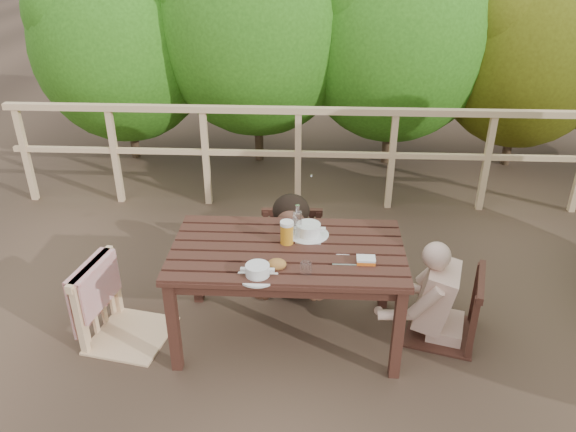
{
  "coord_description": "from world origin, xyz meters",
  "views": [
    {
      "loc": [
        0.15,
        -3.05,
        2.54
      ],
      "look_at": [
        0.0,
        0.05,
        0.9
      ],
      "focal_mm": 34.95,
      "sensor_mm": 36.0,
      "label": 1
    }
  ],
  "objects_px": {
    "chair_left": "(122,274)",
    "chair_right": "(449,276)",
    "bread_roll": "(277,264)",
    "chair_far": "(291,225)",
    "soup_far": "(308,230)",
    "table": "(288,293)",
    "beer_glass": "(287,233)",
    "tumbler": "(306,269)",
    "woman": "(292,210)",
    "soup_near": "(258,271)",
    "bottle": "(297,222)",
    "butter_tub": "(366,261)",
    "diner_right": "(456,263)"
  },
  "relations": [
    {
      "from": "chair_right",
      "to": "soup_far",
      "type": "distance_m",
      "value": 0.97
    },
    {
      "from": "woman",
      "to": "beer_glass",
      "type": "xyz_separation_m",
      "value": [
        -0.0,
        -0.65,
        0.16
      ]
    },
    {
      "from": "beer_glass",
      "to": "butter_tub",
      "type": "xyz_separation_m",
      "value": [
        0.49,
        -0.21,
        -0.06
      ]
    },
    {
      "from": "chair_left",
      "to": "chair_right",
      "type": "xyz_separation_m",
      "value": [
        2.13,
        0.15,
        -0.05
      ]
    },
    {
      "from": "chair_left",
      "to": "chair_far",
      "type": "distance_m",
      "value": 1.31
    },
    {
      "from": "diner_right",
      "to": "beer_glass",
      "type": "relative_size",
      "value": 6.79
    },
    {
      "from": "table",
      "to": "diner_right",
      "type": "xyz_separation_m",
      "value": [
        1.09,
        0.07,
        0.23
      ]
    },
    {
      "from": "chair_far",
      "to": "chair_right",
      "type": "bearing_deg",
      "value": -31.26
    },
    {
      "from": "bottle",
      "to": "butter_tub",
      "type": "distance_m",
      "value": 0.52
    },
    {
      "from": "chair_left",
      "to": "bread_roll",
      "type": "bearing_deg",
      "value": -87.58
    },
    {
      "from": "diner_right",
      "to": "woman",
      "type": "bearing_deg",
      "value": 75.84
    },
    {
      "from": "chair_left",
      "to": "chair_far",
      "type": "relative_size",
      "value": 1.06
    },
    {
      "from": "chair_right",
      "to": "tumbler",
      "type": "xyz_separation_m",
      "value": [
        -0.93,
        -0.35,
        0.25
      ]
    },
    {
      "from": "table",
      "to": "chair_right",
      "type": "distance_m",
      "value": 1.07
    },
    {
      "from": "table",
      "to": "chair_right",
      "type": "relative_size",
      "value": 1.57
    },
    {
      "from": "chair_left",
      "to": "bottle",
      "type": "height_order",
      "value": "chair_left"
    },
    {
      "from": "soup_far",
      "to": "bottle",
      "type": "relative_size",
      "value": 1.08
    },
    {
      "from": "soup_near",
      "to": "bottle",
      "type": "height_order",
      "value": "bottle"
    },
    {
      "from": "chair_far",
      "to": "beer_glass",
      "type": "relative_size",
      "value": 5.76
    },
    {
      "from": "beer_glass",
      "to": "tumbler",
      "type": "xyz_separation_m",
      "value": [
        0.13,
        -0.34,
        -0.04
      ]
    },
    {
      "from": "chair_left",
      "to": "bottle",
      "type": "bearing_deg",
      "value": -68.51
    },
    {
      "from": "table",
      "to": "diner_right",
      "type": "distance_m",
      "value": 1.11
    },
    {
      "from": "soup_far",
      "to": "woman",
      "type": "bearing_deg",
      "value": 104.3
    },
    {
      "from": "chair_far",
      "to": "bottle",
      "type": "bearing_deg",
      "value": -84.64
    },
    {
      "from": "chair_far",
      "to": "woman",
      "type": "distance_m",
      "value": 0.12
    },
    {
      "from": "chair_left",
      "to": "woman",
      "type": "xyz_separation_m",
      "value": [
        1.07,
        0.78,
        0.09
      ]
    },
    {
      "from": "soup_near",
      "to": "bottle",
      "type": "distance_m",
      "value": 0.51
    },
    {
      "from": "woman",
      "to": "bread_roll",
      "type": "bearing_deg",
      "value": 86.07
    },
    {
      "from": "table",
      "to": "butter_tub",
      "type": "bearing_deg",
      "value": -17.58
    },
    {
      "from": "table",
      "to": "chair_right",
      "type": "xyz_separation_m",
      "value": [
        1.06,
        0.07,
        0.13
      ]
    },
    {
      "from": "woman",
      "to": "butter_tub",
      "type": "distance_m",
      "value": 0.99
    },
    {
      "from": "chair_left",
      "to": "beer_glass",
      "type": "bearing_deg",
      "value": -71.8
    },
    {
      "from": "tumbler",
      "to": "bread_roll",
      "type": "bearing_deg",
      "value": 163.87
    },
    {
      "from": "chair_left",
      "to": "soup_far",
      "type": "height_order",
      "value": "chair_left"
    },
    {
      "from": "beer_glass",
      "to": "bottle",
      "type": "height_order",
      "value": "bottle"
    },
    {
      "from": "woman",
      "to": "butter_tub",
      "type": "relative_size",
      "value": 10.65
    },
    {
      "from": "beer_glass",
      "to": "bread_roll",
      "type": "bearing_deg",
      "value": -98.9
    },
    {
      "from": "diner_right",
      "to": "soup_near",
      "type": "relative_size",
      "value": 4.75
    },
    {
      "from": "chair_far",
      "to": "beer_glass",
      "type": "xyz_separation_m",
      "value": [
        -0.0,
        -0.63,
        0.28
      ]
    },
    {
      "from": "woman",
      "to": "tumbler",
      "type": "xyz_separation_m",
      "value": [
        0.13,
        -0.99,
        0.12
      ]
    },
    {
      "from": "soup_far",
      "to": "tumbler",
      "type": "height_order",
      "value": "soup_far"
    },
    {
      "from": "chair_right",
      "to": "woman",
      "type": "relative_size",
      "value": 0.77
    },
    {
      "from": "chair_left",
      "to": "bread_roll",
      "type": "relative_size",
      "value": 8.93
    },
    {
      "from": "bread_roll",
      "to": "beer_glass",
      "type": "relative_size",
      "value": 0.69
    },
    {
      "from": "soup_far",
      "to": "tumbler",
      "type": "relative_size",
      "value": 3.34
    },
    {
      "from": "woman",
      "to": "bottle",
      "type": "distance_m",
      "value": 0.61
    },
    {
      "from": "chair_right",
      "to": "butter_tub",
      "type": "distance_m",
      "value": 0.66
    },
    {
      "from": "tumbler",
      "to": "butter_tub",
      "type": "xyz_separation_m",
      "value": [
        0.36,
        0.13,
        -0.02
      ]
    },
    {
      "from": "tumbler",
      "to": "chair_far",
      "type": "bearing_deg",
      "value": 97.58
    },
    {
      "from": "table",
      "to": "chair_right",
      "type": "bearing_deg",
      "value": 3.65
    }
  ]
}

